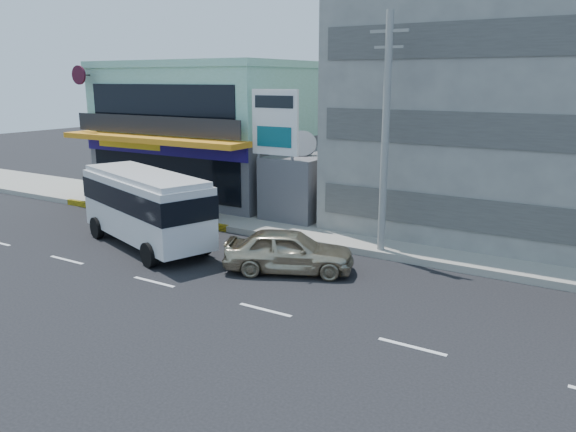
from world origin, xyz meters
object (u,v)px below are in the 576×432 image
(billboard, at_px, (275,130))
(minibus, at_px, (145,203))
(utility_pole_near, at_px, (385,135))
(sedan, at_px, (289,251))
(satellite_dish, at_px, (302,154))
(motorcycle_rider, at_px, (158,224))
(concrete_building, at_px, (526,87))
(shop_building, at_px, (216,134))

(billboard, relative_size, minibus, 0.82)
(utility_pole_near, bearing_deg, billboard, 164.52)
(sedan, bearing_deg, satellite_dish, 2.25)
(satellite_dish, bearing_deg, billboard, -105.52)
(sedan, relative_size, motorcycle_rider, 2.30)
(minibus, bearing_deg, motorcycle_rider, 110.36)
(concrete_building, height_order, satellite_dish, concrete_building)
(billboard, bearing_deg, motorcycle_rider, -126.17)
(concrete_building, distance_m, satellite_dish, 11.30)
(sedan, bearing_deg, billboard, 12.62)
(utility_pole_near, xyz_separation_m, minibus, (-9.57, -4.15, -3.14))
(shop_building, distance_m, billboard, 8.92)
(concrete_building, xyz_separation_m, satellite_dish, (-10.00, -4.00, -3.42))
(shop_building, xyz_separation_m, sedan, (11.70, -10.31, -3.14))
(satellite_dish, xyz_separation_m, utility_pole_near, (6.00, -3.60, 1.57))
(concrete_building, height_order, minibus, concrete_building)
(utility_pole_near, distance_m, sedan, 6.15)
(billboard, distance_m, sedan, 8.07)
(satellite_dish, distance_m, utility_pole_near, 7.17)
(billboard, bearing_deg, sedan, -52.96)
(satellite_dish, relative_size, sedan, 0.30)
(billboard, xyz_separation_m, minibus, (-3.07, -5.95, -2.92))
(motorcycle_rider, bearing_deg, concrete_building, 37.10)
(satellite_dish, height_order, sedan, satellite_dish)
(concrete_building, height_order, billboard, concrete_building)
(concrete_building, height_order, sedan, concrete_building)
(concrete_building, distance_m, sedan, 14.37)
(motorcycle_rider, bearing_deg, shop_building, 112.77)
(satellite_dish, xyz_separation_m, minibus, (-3.57, -7.75, -1.57))
(minibus, bearing_deg, utility_pole_near, 23.43)
(minibus, xyz_separation_m, motorcycle_rider, (-0.43, 1.16, -1.28))
(shop_building, relative_size, minibus, 1.47)
(sedan, distance_m, motorcycle_rider, 7.74)
(billboard, bearing_deg, satellite_dish, 74.48)
(concrete_building, xyz_separation_m, billboard, (-10.50, -5.80, -2.07))
(minibus, bearing_deg, concrete_building, 40.88)
(shop_building, height_order, motorcycle_rider, shop_building)
(shop_building, relative_size, billboard, 1.80)
(shop_building, relative_size, motorcycle_rider, 5.65)
(billboard, distance_m, motorcycle_rider, 7.27)
(shop_building, xyz_separation_m, satellite_dish, (8.00, -2.95, -0.42))
(minibus, xyz_separation_m, sedan, (7.27, 0.39, -1.15))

